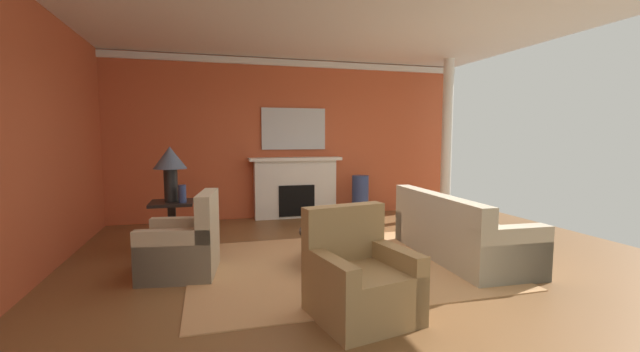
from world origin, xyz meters
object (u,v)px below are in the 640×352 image
Objects in this scene: sofa at (458,235)px; vase_on_side_table at (182,194)px; coffee_table at (340,238)px; fireplace at (295,189)px; table_lamp at (170,163)px; vase_tall_corner at (360,196)px; mantel_mirror at (294,129)px; armchair_near_window at (184,248)px; armchair_facing_fireplace at (360,282)px; side_table at (172,223)px.

sofa is 3.69m from vase_on_side_table.
vase_on_side_table reaches higher than coffee_table.
fireplace is 2.92m from table_lamp.
table_lamp reaches higher than vase_tall_corner.
mantel_mirror is 1.33× the size of armchair_near_window.
armchair_near_window is 1.27× the size of table_lamp.
mantel_mirror is at bearing 85.23° from armchair_facing_fireplace.
fireplace reaches higher than armchair_near_window.
table_lamp is at bearing -154.81° from vase_tall_corner.
coffee_table is (-0.10, -3.18, -1.40)m from mantel_mirror.
table_lamp reaches higher than side_table.
armchair_facing_fireplace is 2.97m from vase_on_side_table.
coffee_table is at bearing -91.84° from fireplace.
sofa is 1.58m from coffee_table.
vase_tall_corner reaches higher than side_table.
fireplace is 2.85m from side_table.
vase_on_side_table is at bearing -152.10° from vase_tall_corner.
armchair_near_window is 1.02m from vase_on_side_table.
table_lamp is at bearing -136.72° from mantel_mirror.
armchair_facing_fireplace is at bearing -145.57° from sofa.
side_table is at bearing 141.34° from vase_on_side_table.
armchair_facing_fireplace is 1.36× the size of side_table.
armchair_near_window is 1.84m from coffee_table.
armchair_facing_fireplace is (-0.38, -4.45, -0.25)m from fireplace.
mantel_mirror is at bearing 161.31° from vase_tall_corner.
mantel_mirror is at bearing 43.28° from table_lamp.
side_table is at bearing -138.49° from fireplace.
table_lamp is (0.00, 0.00, 0.82)m from side_table.
vase_on_side_table is at bearing -132.96° from mantel_mirror.
table_lamp is at bearing 150.02° from coffee_table.
fireplace is 0.84× the size of sofa.
fireplace is 2.57× the size of side_table.
fireplace is 2.18× the size of vase_tall_corner.
mantel_mirror reaches higher than side_table.
armchair_facing_fireplace is at bearing -55.72° from table_lamp.
table_lamp reaches higher than fireplace.
sofa is 3.42m from armchair_near_window.
vase_tall_corner is (1.62, 4.15, 0.11)m from armchair_facing_fireplace.
armchair_facing_fireplace is (-0.38, -4.57, -1.43)m from mantel_mirror.
side_table is 0.82m from table_lamp.
coffee_table is 1.33× the size of table_lamp.
armchair_facing_fireplace is at bearing -56.83° from vase_on_side_table.
vase_on_side_table is at bearing -134.63° from fireplace.
table_lamp is 0.45m from vase_on_side_table.
mantel_mirror is 1.53× the size of vase_tall_corner.
table_lamp is (-0.20, 1.01, 0.92)m from armchair_near_window.
vase_tall_corner is at bearing 39.25° from armchair_near_window.
armchair_near_window reaches higher than coffee_table.
mantel_mirror is 1.26× the size of coffee_table.
mantel_mirror is 3.85m from armchair_near_window.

